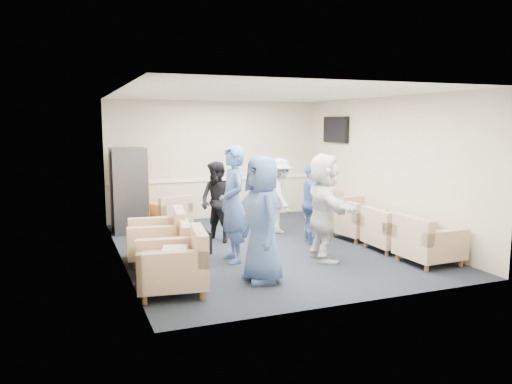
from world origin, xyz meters
name	(u,v)px	position (x,y,z in m)	size (l,w,h in m)	color
floor	(265,247)	(0.00, 0.00, 0.00)	(6.00, 6.00, 0.00)	black
ceiling	(266,94)	(0.00, 0.00, 2.70)	(6.00, 6.00, 0.00)	silver
back_wall	(216,160)	(0.00, 3.00, 1.35)	(5.00, 0.02, 2.70)	beige
front_wall	(360,195)	(0.00, -3.00, 1.35)	(5.00, 0.02, 2.70)	beige
left_wall	(119,178)	(-2.50, 0.00, 1.35)	(0.02, 6.00, 2.70)	beige
right_wall	(385,167)	(2.50, 0.00, 1.35)	(0.02, 6.00, 2.70)	beige
chair_rail	(217,179)	(0.00, 2.98, 0.90)	(4.98, 0.04, 0.06)	white
tv	(335,130)	(2.44, 1.80, 2.05)	(0.10, 1.00, 0.58)	black
armchair_left_near	(176,266)	(-2.00, -1.81, 0.35)	(1.00, 1.00, 0.71)	tan
armchair_left_mid	(167,251)	(-1.94, -0.87, 0.31)	(0.89, 0.89, 0.63)	tan
armchair_left_far	(160,239)	(-1.92, -0.24, 0.35)	(1.00, 1.00, 0.71)	tan
armchair_right_near	(426,244)	(1.94, -1.93, 0.33)	(0.84, 0.84, 0.66)	tan
armchair_right_midnear	(389,232)	(1.92, -1.00, 0.31)	(0.79, 0.79, 0.63)	tan
armchair_right_midfar	(356,222)	(1.85, -0.05, 0.32)	(0.91, 0.91, 0.64)	tan
armchair_right_far	(333,209)	(2.02, 1.10, 0.38)	(1.06, 1.06, 0.76)	tan
armchair_corner	(170,214)	(-1.27, 2.20, 0.30)	(0.95, 0.95, 0.60)	tan
vending_machine	(129,190)	(-2.09, 2.21, 0.86)	(0.70, 0.81, 1.71)	#505058
backpack	(203,241)	(-1.17, -0.07, 0.23)	(0.27, 0.20, 0.45)	black
pillow	(175,253)	(-2.02, -1.80, 0.53)	(0.42, 0.32, 0.12)	beige
person_front_left	(262,219)	(-0.78, -1.78, 0.88)	(0.86, 0.56, 1.77)	#415F9D
person_mid_left	(233,204)	(-0.84, -0.68, 0.93)	(0.68, 0.44, 1.85)	#415F9D
person_back_left	(218,202)	(-0.68, 0.68, 0.75)	(0.73, 0.57, 1.50)	black
person_back_right	(280,195)	(0.72, 1.00, 0.75)	(0.98, 0.56, 1.51)	silver
person_mid_right	(311,203)	(0.89, -0.05, 0.75)	(0.87, 0.36, 1.49)	#415F9D
person_front_right	(324,207)	(0.55, -1.12, 0.87)	(1.60, 0.51, 1.73)	silver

